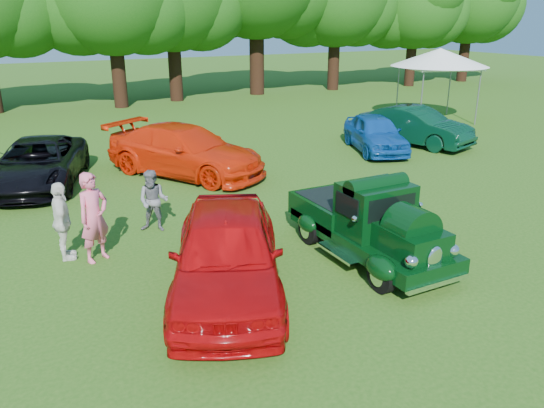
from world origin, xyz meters
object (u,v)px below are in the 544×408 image
back_car_blue (375,133)px  back_car_green (415,126)px  back_car_orange (185,151)px  spectator_grey (154,201)px  red_convertible (227,253)px  canopy_tent (440,58)px  hero_pickup (368,224)px  spectator_pink (94,217)px  spectator_white (62,222)px  back_car_black (38,163)px

back_car_blue → back_car_green: size_ratio=0.90×
back_car_orange → spectator_grey: (-2.28, -4.29, -0.05)m
back_car_blue → red_convertible: bearing=-121.0°
back_car_orange → canopy_tent: size_ratio=0.94×
hero_pickup → back_car_blue: hero_pickup is taller
spectator_pink → spectator_white: 0.71m
back_car_blue → spectator_pink: spectator_pink is taller
spectator_pink → canopy_tent: (18.09, 8.86, 2.07)m
red_convertible → back_car_blue: 12.21m
spectator_pink → red_convertible: bearing=-82.4°
spectator_white → canopy_tent: bearing=-59.2°
back_car_black → spectator_grey: size_ratio=3.37×
red_convertible → canopy_tent: size_ratio=0.83×
spectator_pink → spectator_white: bearing=120.7°
spectator_pink → spectator_white: spectator_pink is taller
back_car_black → back_car_orange: bearing=5.5°
back_car_blue → spectator_grey: bearing=-137.8°
hero_pickup → back_car_black: bearing=123.2°
spectator_grey → back_car_green: bearing=51.5°
back_car_orange → back_car_green: back_car_orange is taller
hero_pickup → back_car_orange: (-1.37, 7.84, 0.08)m
spectator_white → red_convertible: bearing=-134.2°
back_car_orange → back_car_green: 9.68m
hero_pickup → back_car_orange: bearing=99.9°
back_car_blue → back_car_green: (2.14, 0.15, 0.05)m
back_car_blue → spectator_white: spectator_white is taller
back_car_blue → spectator_grey: spectator_grey is taller
back_car_blue → spectator_pink: 12.43m
red_convertible → spectator_white: size_ratio=2.86×
back_car_orange → back_car_blue: back_car_orange is taller
spectator_white → canopy_tent: (18.69, 8.49, 2.18)m
red_convertible → back_car_black: bearing=129.1°
back_car_black → spectator_pink: spectator_pink is taller
red_convertible → canopy_tent: (16.22, 11.49, 2.20)m
hero_pickup → spectator_white: size_ratio=2.52×
canopy_tent → back_car_green: bearing=-141.5°
red_convertible → spectator_grey: red_convertible is taller
back_car_black → back_car_orange: 4.48m
spectator_pink → spectator_white: size_ratio=1.13×
spectator_grey → canopy_tent: size_ratio=0.26×
back_car_green → spectator_grey: (-11.96, -4.15, 0.00)m
back_car_green → spectator_white: bearing=-178.2°
back_car_orange → back_car_blue: (7.53, -0.28, -0.10)m
hero_pickup → spectator_pink: bearing=154.3°
back_car_orange → back_car_green: size_ratio=1.21×
back_car_black → canopy_tent: 18.97m
back_car_black → canopy_tent: (18.65, 2.56, 2.33)m
back_car_blue → back_car_green: back_car_green is taller
back_car_black → back_car_blue: size_ratio=1.24×
back_car_orange → back_car_green: (9.68, -0.14, -0.05)m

